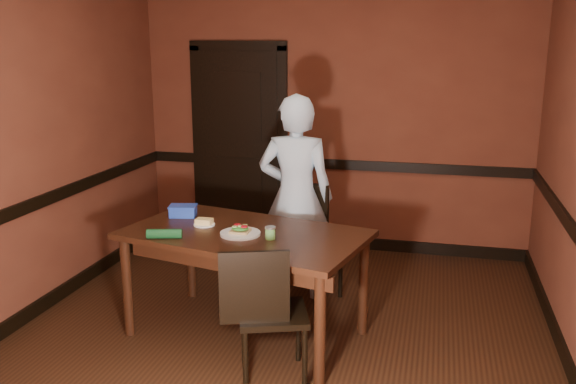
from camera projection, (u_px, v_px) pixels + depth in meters
The scene contains 19 objects.
floor at pixel (276, 342), 4.45m from camera, with size 4.00×4.50×0.01m, color black.
wall_back at pixel (333, 121), 6.25m from camera, with size 4.00×0.02×2.70m, color brown.
wall_front at pixel (98, 286), 2.01m from camera, with size 4.00×0.02×2.70m, color brown.
wall_left at pixel (20, 149), 4.60m from camera, with size 0.02×4.50×2.70m, color brown.
dado_back at pixel (332, 164), 6.34m from camera, with size 4.00×0.03×0.10m, color black.
dado_left at pixel (28, 207), 4.70m from camera, with size 0.03×4.50×0.10m, color black.
baseboard_back at pixel (330, 241), 6.54m from camera, with size 4.00×0.03×0.12m, color black.
baseboard_left at pixel (38, 307), 4.90m from camera, with size 0.03×4.50×0.12m, color black.
baseboard_right at pixel (570, 369), 3.97m from camera, with size 0.03×4.50×0.12m, color black.
door at pixel (239, 143), 6.51m from camera, with size 1.05×0.07×2.20m.
dining_table at pixel (246, 284), 4.49m from camera, with size 1.71×0.96×0.80m, color black.
chair_far at pixel (309, 245), 5.09m from camera, with size 0.46×0.46×0.98m, color black, non-canonical shape.
chair_near at pixel (273, 311), 3.90m from camera, with size 0.43×0.43×0.92m, color black, non-canonical shape.
person at pixel (296, 197), 5.11m from camera, with size 0.63×0.41×1.73m, color silver.
sandwich_plate at pixel (240, 232), 4.32m from camera, with size 0.29×0.29×0.07m.
sauce_jar at pixel (270, 233), 4.23m from camera, with size 0.08×0.08×0.09m.
cheese_saucer at pixel (204, 223), 4.55m from camera, with size 0.16×0.16×0.05m.
food_tub at pixel (183, 211), 4.78m from camera, with size 0.24×0.19×0.09m.
wrapped_veg at pixel (165, 234), 4.24m from camera, with size 0.07×0.07×0.24m, color #14421F.
Camera 1 is at (1.06, -3.92, 2.13)m, focal length 38.00 mm.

